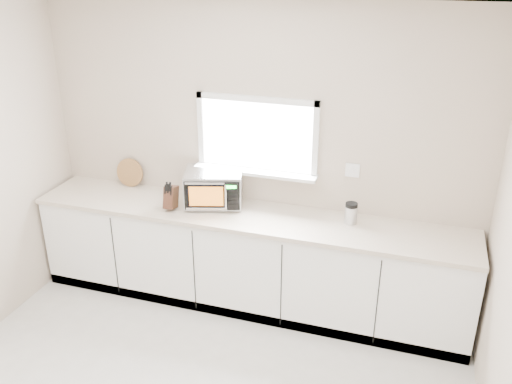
% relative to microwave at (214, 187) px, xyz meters
% --- Properties ---
extents(back_wall, '(4.00, 0.17, 2.70)m').
position_rel_microwave_xyz_m(back_wall, '(0.35, 0.20, 0.27)').
color(back_wall, '#B4A18F').
rests_on(back_wall, ground).
extents(cabinets, '(3.92, 0.60, 0.88)m').
position_rel_microwave_xyz_m(cabinets, '(0.35, -0.09, -0.65)').
color(cabinets, white).
rests_on(cabinets, ground).
extents(countertop, '(3.92, 0.64, 0.04)m').
position_rel_microwave_xyz_m(countertop, '(0.35, -0.10, -0.19)').
color(countertop, beige).
rests_on(countertop, cabinets).
extents(microwave, '(0.59, 0.52, 0.32)m').
position_rel_microwave_xyz_m(microwave, '(0.00, 0.00, 0.00)').
color(microwave, black).
rests_on(microwave, countertop).
extents(knife_block, '(0.10, 0.19, 0.27)m').
position_rel_microwave_xyz_m(knife_block, '(-0.33, -0.21, -0.05)').
color(knife_block, '#4E2F1C').
rests_on(knife_block, countertop).
extents(cutting_board, '(0.28, 0.07, 0.28)m').
position_rel_microwave_xyz_m(cutting_board, '(-0.94, 0.15, -0.03)').
color(cutting_board, '#A46B3F').
rests_on(cutting_board, countertop).
extents(coffee_grinder, '(0.12, 0.12, 0.19)m').
position_rel_microwave_xyz_m(coffee_grinder, '(1.24, 0.00, -0.08)').
color(coffee_grinder, '#B6B9BE').
rests_on(coffee_grinder, countertop).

